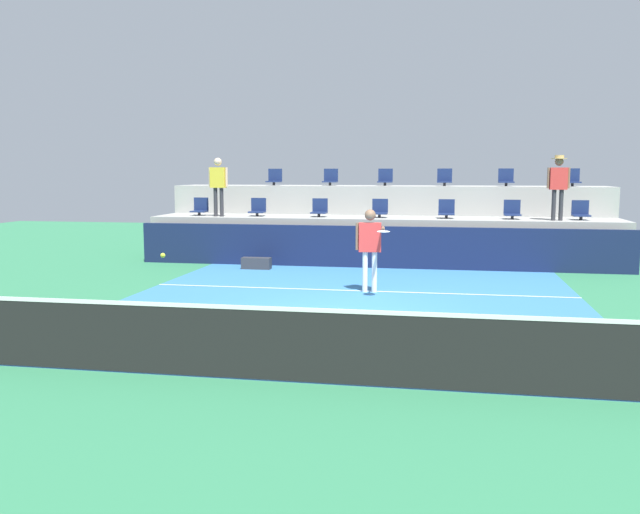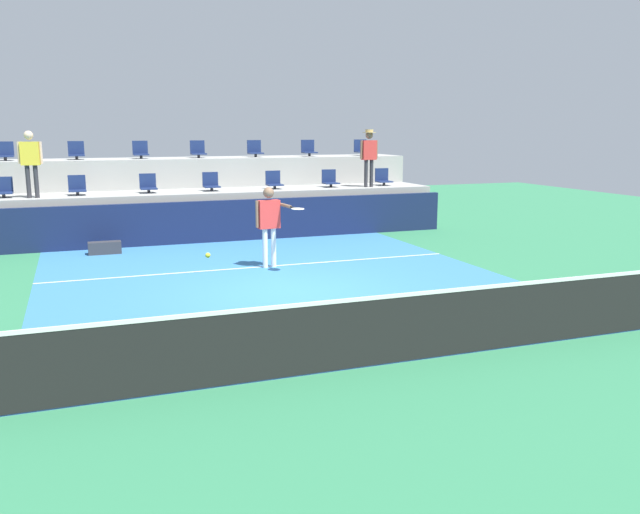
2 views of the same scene
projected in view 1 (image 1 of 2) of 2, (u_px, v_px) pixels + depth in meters
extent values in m
plane|color=#2D754C|center=(342.00, 314.00, 11.99)|extent=(40.00, 40.00, 0.00)
cube|color=teal|center=(349.00, 303.00, 12.96)|extent=(9.00, 10.00, 0.01)
cube|color=white|center=(359.00, 291.00, 14.33)|extent=(9.00, 0.06, 0.00)
cube|color=black|center=(291.00, 345.00, 8.03)|extent=(10.40, 0.01, 0.87)
cube|color=white|center=(291.00, 309.00, 7.97)|extent=(10.40, 0.02, 0.05)
cube|color=#141E42|center=(376.00, 247.00, 17.77)|extent=(13.00, 0.16, 1.10)
cube|color=#9E9E99|center=(381.00, 239.00, 19.03)|extent=(13.00, 1.80, 1.25)
cube|color=#9E9E99|center=(386.00, 220.00, 20.74)|extent=(13.00, 1.80, 2.10)
cylinder|color=#2D2D33|center=(199.00, 214.00, 19.76)|extent=(0.08, 0.08, 0.10)
cube|color=navy|center=(199.00, 211.00, 19.75)|extent=(0.44, 0.40, 0.04)
cube|color=navy|center=(201.00, 204.00, 19.90)|extent=(0.44, 0.04, 0.38)
cylinder|color=#2D2D33|center=(257.00, 214.00, 19.45)|extent=(0.08, 0.08, 0.10)
cube|color=navy|center=(257.00, 212.00, 19.44)|extent=(0.44, 0.40, 0.04)
cube|color=navy|center=(259.00, 204.00, 19.59)|extent=(0.44, 0.04, 0.38)
cylinder|color=#2D2D33|center=(319.00, 215.00, 19.12)|extent=(0.08, 0.08, 0.10)
cube|color=navy|center=(319.00, 213.00, 19.11)|extent=(0.44, 0.40, 0.04)
cube|color=navy|center=(320.00, 205.00, 19.26)|extent=(0.44, 0.04, 0.38)
cylinder|color=#2D2D33|center=(379.00, 216.00, 18.81)|extent=(0.08, 0.08, 0.10)
cube|color=navy|center=(379.00, 213.00, 18.80)|extent=(0.44, 0.40, 0.04)
cube|color=navy|center=(380.00, 206.00, 18.95)|extent=(0.44, 0.04, 0.38)
cylinder|color=#2D2D33|center=(446.00, 217.00, 18.48)|extent=(0.08, 0.08, 0.10)
cube|color=navy|center=(446.00, 214.00, 18.47)|extent=(0.44, 0.40, 0.04)
cube|color=navy|center=(447.00, 206.00, 18.62)|extent=(0.44, 0.04, 0.38)
cylinder|color=#2D2D33|center=(512.00, 217.00, 18.16)|extent=(0.08, 0.08, 0.10)
cube|color=navy|center=(512.00, 215.00, 18.15)|extent=(0.44, 0.40, 0.04)
cube|color=navy|center=(512.00, 207.00, 18.30)|extent=(0.44, 0.04, 0.38)
cylinder|color=#2D2D33|center=(581.00, 218.00, 17.84)|extent=(0.08, 0.08, 0.10)
cube|color=navy|center=(581.00, 216.00, 17.84)|extent=(0.44, 0.40, 0.04)
cube|color=navy|center=(580.00, 207.00, 17.98)|extent=(0.44, 0.04, 0.38)
cylinder|color=#2D2D33|center=(218.00, 184.00, 21.42)|extent=(0.08, 0.08, 0.10)
cube|color=navy|center=(218.00, 181.00, 21.41)|extent=(0.44, 0.40, 0.04)
cube|color=navy|center=(219.00, 175.00, 21.56)|extent=(0.44, 0.04, 0.38)
cylinder|color=#2D2D33|center=(274.00, 184.00, 21.09)|extent=(0.08, 0.08, 0.10)
cube|color=navy|center=(274.00, 182.00, 21.08)|extent=(0.44, 0.40, 0.04)
cube|color=navy|center=(275.00, 175.00, 21.23)|extent=(0.44, 0.04, 0.38)
cylinder|color=#2D2D33|center=(330.00, 184.00, 20.77)|extent=(0.08, 0.08, 0.10)
cube|color=navy|center=(330.00, 182.00, 20.76)|extent=(0.44, 0.40, 0.04)
cube|color=navy|center=(331.00, 175.00, 20.91)|extent=(0.44, 0.04, 0.38)
cylinder|color=#2D2D33|center=(385.00, 184.00, 20.46)|extent=(0.08, 0.08, 0.10)
cube|color=navy|center=(385.00, 182.00, 20.45)|extent=(0.44, 0.40, 0.04)
cube|color=navy|center=(386.00, 175.00, 20.60)|extent=(0.44, 0.04, 0.38)
cylinder|color=#2D2D33|center=(444.00, 184.00, 20.14)|extent=(0.08, 0.08, 0.10)
cube|color=navy|center=(445.00, 182.00, 20.13)|extent=(0.44, 0.40, 0.04)
cube|color=navy|center=(445.00, 175.00, 20.28)|extent=(0.44, 0.04, 0.38)
cylinder|color=#2D2D33|center=(506.00, 185.00, 19.82)|extent=(0.08, 0.08, 0.10)
cube|color=navy|center=(506.00, 182.00, 19.81)|extent=(0.44, 0.40, 0.04)
cube|color=navy|center=(506.00, 175.00, 19.96)|extent=(0.44, 0.04, 0.38)
cylinder|color=#2D2D33|center=(572.00, 185.00, 19.48)|extent=(0.08, 0.08, 0.10)
cube|color=navy|center=(572.00, 182.00, 19.48)|extent=(0.44, 0.40, 0.04)
cube|color=navy|center=(572.00, 175.00, 19.62)|extent=(0.44, 0.04, 0.38)
cylinder|color=white|center=(365.00, 272.00, 14.16)|extent=(0.12, 0.12, 0.86)
cylinder|color=white|center=(374.00, 272.00, 14.15)|extent=(0.12, 0.12, 0.86)
cube|color=red|center=(370.00, 237.00, 14.06)|extent=(0.48, 0.22, 0.61)
sphere|color=#846047|center=(370.00, 215.00, 14.01)|extent=(0.25, 0.25, 0.23)
cylinder|color=#846047|center=(357.00, 236.00, 14.08)|extent=(0.08, 0.08, 0.57)
cylinder|color=#846047|center=(383.00, 229.00, 13.75)|extent=(0.12, 0.55, 0.07)
cylinder|color=black|center=(383.00, 230.00, 13.38)|extent=(0.06, 0.26, 0.04)
ellipsoid|color=silver|center=(383.00, 231.00, 13.10)|extent=(0.29, 0.34, 0.03)
cylinder|color=#2D2D33|center=(216.00, 202.00, 19.32)|extent=(0.12, 0.12, 0.82)
cylinder|color=#2D2D33|center=(222.00, 202.00, 19.27)|extent=(0.12, 0.12, 0.82)
cube|color=yellow|center=(218.00, 178.00, 19.21)|extent=(0.46, 0.22, 0.58)
sphere|color=beige|center=(218.00, 162.00, 19.16)|extent=(0.24, 0.24, 0.22)
cylinder|color=beige|center=(210.00, 177.00, 19.28)|extent=(0.08, 0.08, 0.55)
cylinder|color=beige|center=(226.00, 177.00, 19.14)|extent=(0.08, 0.08, 0.55)
cylinder|color=#2D2D33|center=(554.00, 205.00, 17.64)|extent=(0.12, 0.12, 0.81)
cylinder|color=#2D2D33|center=(561.00, 205.00, 17.61)|extent=(0.12, 0.12, 0.81)
cube|color=red|center=(558.00, 179.00, 17.54)|extent=(0.45, 0.20, 0.57)
sphere|color=#846047|center=(559.00, 162.00, 17.49)|extent=(0.23, 0.23, 0.22)
cylinder|color=#846047|center=(548.00, 178.00, 17.57)|extent=(0.07, 0.07, 0.54)
cylinder|color=#846047|center=(569.00, 178.00, 17.51)|extent=(0.07, 0.07, 0.54)
cylinder|color=tan|center=(559.00, 159.00, 17.48)|extent=(0.42, 0.42, 0.01)
cylinder|color=tan|center=(559.00, 157.00, 17.47)|extent=(0.24, 0.24, 0.09)
sphere|color=#CCE033|center=(163.00, 255.00, 9.35)|extent=(0.07, 0.07, 0.07)
cube|color=#333338|center=(256.00, 263.00, 17.59)|extent=(0.76, 0.28, 0.30)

